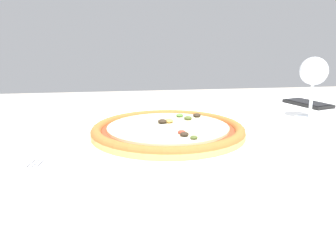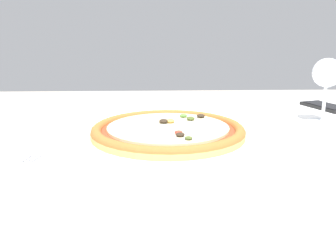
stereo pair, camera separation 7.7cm
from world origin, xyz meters
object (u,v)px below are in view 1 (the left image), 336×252
at_px(fork, 23,177).
at_px(cell_phone, 308,103).
at_px(dining_table, 213,177).
at_px(pizza_plate, 168,132).
at_px(wine_glass_far_left, 314,74).

bearing_deg(fork, cell_phone, 33.52).
bearing_deg(dining_table, fork, -153.75).
height_order(pizza_plate, wine_glass_far_left, wine_glass_far_left).
relative_size(dining_table, cell_phone, 7.38).
relative_size(pizza_plate, cell_phone, 2.35).
bearing_deg(fork, wine_glass_far_left, 25.86).
relative_size(wine_glass_far_left, cell_phone, 1.00).
xyz_separation_m(pizza_plate, wine_glass_far_left, (0.39, 0.13, 0.10)).
distance_m(pizza_plate, cell_phone, 0.56).
bearing_deg(wine_glass_far_left, fork, -154.14).
distance_m(dining_table, fork, 0.40).
bearing_deg(pizza_plate, dining_table, -0.82).
relative_size(pizza_plate, wine_glass_far_left, 2.36).
height_order(wine_glass_far_left, cell_phone, wine_glass_far_left).
bearing_deg(fork, pizza_plate, 34.80).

